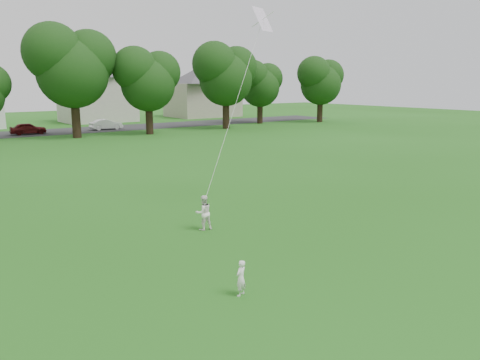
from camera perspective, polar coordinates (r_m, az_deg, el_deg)
ground at (r=11.25m, az=-4.04°, el=-14.80°), size 160.00×160.00×0.00m
toddler at (r=11.42m, az=0.10°, el=-11.87°), size 0.38×0.31×0.89m
older_boy at (r=16.26m, az=-4.47°, el=-3.99°), size 0.64×0.53×1.23m
kite at (r=17.50m, az=-0.61°, el=9.02°), size 2.57×1.30×7.89m
tree_row at (r=44.26m, az=-26.16°, el=12.09°), size 80.35×8.39×10.98m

